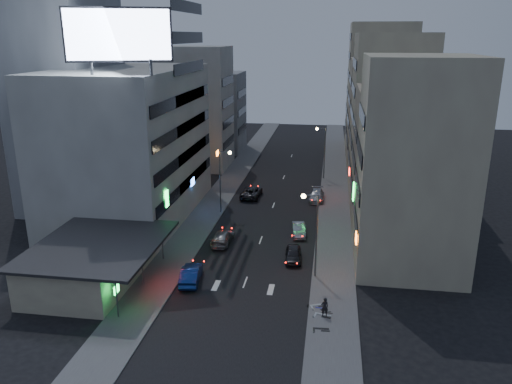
% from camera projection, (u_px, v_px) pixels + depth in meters
% --- Properties ---
extents(ground, '(180.00, 180.00, 0.00)m').
position_uv_depth(ground, '(237.00, 305.00, 41.96)').
color(ground, black).
rests_on(ground, ground).
extents(sidewalk_left, '(4.00, 120.00, 0.12)m').
position_uv_depth(sidewalk_left, '(221.00, 193.00, 71.39)').
color(sidewalk_left, '#4C4C4F').
rests_on(sidewalk_left, ground).
extents(sidewalk_right, '(4.00, 120.00, 0.12)m').
position_uv_depth(sidewalk_right, '(334.00, 198.00, 69.08)').
color(sidewalk_right, '#4C4C4F').
rests_on(sidewalk_right, ground).
extents(food_court, '(11.00, 13.00, 3.88)m').
position_uv_depth(food_court, '(91.00, 262.00, 45.26)').
color(food_court, '#AFA889').
rests_on(food_court, ground).
extents(white_building, '(14.00, 24.00, 18.00)m').
position_uv_depth(white_building, '(130.00, 144.00, 60.58)').
color(white_building, '#ACACA7').
rests_on(white_building, ground).
extents(grey_tower, '(10.00, 14.00, 34.00)m').
position_uv_depth(grey_tower, '(66.00, 74.00, 62.31)').
color(grey_tower, gray).
rests_on(grey_tower, ground).
extents(shophouse_near, '(10.00, 11.00, 20.00)m').
position_uv_depth(shophouse_near, '(414.00, 165.00, 46.70)').
color(shophouse_near, '#AFA889').
rests_on(shophouse_near, ground).
extents(shophouse_mid, '(11.00, 12.00, 16.00)m').
position_uv_depth(shophouse_mid, '(402.00, 158.00, 58.07)').
color(shophouse_mid, tan).
rests_on(shophouse_mid, ground).
extents(shophouse_far, '(10.00, 14.00, 22.00)m').
position_uv_depth(shophouse_far, '(389.00, 115.00, 69.50)').
color(shophouse_far, '#AFA889').
rests_on(shophouse_far, ground).
extents(far_left_a, '(11.00, 10.00, 20.00)m').
position_uv_depth(far_left_a, '(196.00, 108.00, 83.64)').
color(far_left_a, '#ACACA7').
rests_on(far_left_a, ground).
extents(far_left_b, '(12.00, 10.00, 15.00)m').
position_uv_depth(far_left_b, '(212.00, 112.00, 96.72)').
color(far_left_b, gray).
rests_on(far_left_b, ground).
extents(far_right_a, '(11.00, 12.00, 18.00)m').
position_uv_depth(far_right_a, '(382.00, 114.00, 84.17)').
color(far_right_a, tan).
rests_on(far_right_a, ground).
extents(far_right_b, '(12.00, 12.00, 24.00)m').
position_uv_depth(far_right_b, '(379.00, 88.00, 96.40)').
color(far_right_b, '#AFA889').
rests_on(far_right_b, ground).
extents(billboard, '(9.52, 3.75, 6.20)m').
position_uv_depth(billboard, '(118.00, 35.00, 46.75)').
color(billboard, '#595B60').
rests_on(billboard, white_building).
extents(street_lamp_right_near, '(1.60, 0.44, 8.02)m').
position_uv_depth(street_lamp_right_near, '(313.00, 223.00, 45.16)').
color(street_lamp_right_near, '#595B60').
rests_on(street_lamp_right_near, sidewalk_right).
extents(street_lamp_left, '(1.60, 0.44, 8.02)m').
position_uv_depth(street_lamp_left, '(223.00, 173.00, 61.95)').
color(street_lamp_left, '#595B60').
rests_on(street_lamp_left, sidewalk_left).
extents(street_lamp_right_far, '(1.60, 0.44, 8.02)m').
position_uv_depth(street_lamp_right_far, '(322.00, 145.00, 77.22)').
color(street_lamp_right_far, '#595B60').
rests_on(street_lamp_right_far, sidewalk_right).
extents(parked_car_right_near, '(1.87, 4.07, 1.35)m').
position_uv_depth(parked_car_right_near, '(293.00, 254.00, 49.98)').
color(parked_car_right_near, black).
rests_on(parked_car_right_near, ground).
extents(parked_car_right_mid, '(1.90, 4.11, 1.31)m').
position_uv_depth(parked_car_right_mid, '(299.00, 230.00, 56.35)').
color(parked_car_right_mid, '#979B9F').
rests_on(parked_car_right_mid, ground).
extents(parked_car_left, '(2.65, 5.44, 1.49)m').
position_uv_depth(parked_car_left, '(251.00, 192.00, 69.67)').
color(parked_car_left, '#29282E').
rests_on(parked_car_left, ground).
extents(parked_car_right_far, '(1.98, 4.85, 1.41)m').
position_uv_depth(parked_car_right_far, '(317.00, 196.00, 68.21)').
color(parked_car_right_far, '#A0A2A8').
rests_on(parked_car_right_far, ground).
extents(road_car_blue, '(2.17, 4.78, 1.52)m').
position_uv_depth(road_car_blue, '(191.00, 274.00, 45.63)').
color(road_car_blue, navy).
rests_on(road_car_blue, ground).
extents(road_car_silver, '(2.02, 4.81, 1.39)m').
position_uv_depth(road_car_silver, '(222.00, 237.00, 54.13)').
color(road_car_silver, gray).
rests_on(road_car_silver, ground).
extents(person, '(0.68, 0.54, 1.63)m').
position_uv_depth(person, '(325.00, 307.00, 39.78)').
color(person, black).
rests_on(person, sidewalk_right).
extents(scooter_black_a, '(0.74, 1.89, 1.13)m').
position_uv_depth(scooter_black_a, '(330.00, 322.00, 38.18)').
color(scooter_black_a, black).
rests_on(scooter_black_a, sidewalk_right).
extents(scooter_silver_a, '(1.06, 2.07, 1.21)m').
position_uv_depth(scooter_silver_a, '(332.00, 309.00, 39.92)').
color(scooter_silver_a, '#B1B4B9').
rests_on(scooter_silver_a, sidewalk_right).
extents(scooter_blue, '(0.74, 1.69, 1.00)m').
position_uv_depth(scooter_blue, '(328.00, 303.00, 41.00)').
color(scooter_blue, navy).
rests_on(scooter_blue, sidewalk_right).
extents(scooter_black_b, '(1.16, 1.69, 0.99)m').
position_uv_depth(scooter_black_b, '(331.00, 306.00, 40.58)').
color(scooter_black_b, black).
rests_on(scooter_black_b, sidewalk_right).
extents(scooter_silver_b, '(1.25, 1.95, 1.13)m').
position_uv_depth(scooter_silver_b, '(324.00, 297.00, 41.74)').
color(scooter_silver_b, silver).
rests_on(scooter_silver_b, sidewalk_right).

